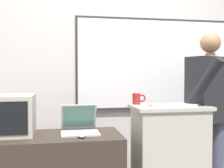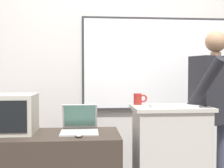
{
  "view_description": "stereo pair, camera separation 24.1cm",
  "coord_description": "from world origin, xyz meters",
  "px_view_note": "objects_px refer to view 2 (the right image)",
  "views": [
    {
      "loc": [
        -0.54,
        -1.86,
        1.26
      ],
      "look_at": [
        -0.1,
        0.51,
        1.17
      ],
      "focal_mm": 45.0,
      "sensor_mm": 36.0,
      "label": 1
    },
    {
      "loc": [
        -0.3,
        -1.89,
        1.26
      ],
      "look_at": [
        -0.1,
        0.51,
        1.17
      ],
      "focal_mm": 45.0,
      "sensor_mm": 36.0,
      "label": 2
    }
  ],
  "objects_px": {
    "lectern_podium": "(170,163)",
    "computer_mouse_by_laptop": "(79,135)",
    "person_presenter": "(215,107)",
    "wireless_keyboard": "(173,106)",
    "crt_monitor": "(14,114)",
    "coffee_mug": "(138,99)",
    "laptop": "(80,123)"
  },
  "relations": [
    {
      "from": "lectern_podium",
      "to": "computer_mouse_by_laptop",
      "type": "xyz_separation_m",
      "value": [
        -0.77,
        -0.12,
        0.28
      ]
    },
    {
      "from": "lectern_podium",
      "to": "coffee_mug",
      "type": "height_order",
      "value": "coffee_mug"
    },
    {
      "from": "lectern_podium",
      "to": "crt_monitor",
      "type": "distance_m",
      "value": 1.39
    },
    {
      "from": "lectern_podium",
      "to": "crt_monitor",
      "type": "bearing_deg",
      "value": 176.53
    },
    {
      "from": "crt_monitor",
      "to": "person_presenter",
      "type": "bearing_deg",
      "value": 1.59
    },
    {
      "from": "wireless_keyboard",
      "to": "coffee_mug",
      "type": "height_order",
      "value": "coffee_mug"
    },
    {
      "from": "lectern_podium",
      "to": "wireless_keyboard",
      "type": "relative_size",
      "value": 2.5
    },
    {
      "from": "person_presenter",
      "to": "coffee_mug",
      "type": "xyz_separation_m",
      "value": [
        -0.71,
        0.01,
        0.08
      ]
    },
    {
      "from": "person_presenter",
      "to": "crt_monitor",
      "type": "distance_m",
      "value": 1.78
    },
    {
      "from": "person_presenter",
      "to": "crt_monitor",
      "type": "height_order",
      "value": "person_presenter"
    },
    {
      "from": "laptop",
      "to": "lectern_podium",
      "type": "bearing_deg",
      "value": -8.09
    },
    {
      "from": "lectern_podium",
      "to": "person_presenter",
      "type": "height_order",
      "value": "person_presenter"
    },
    {
      "from": "coffee_mug",
      "to": "computer_mouse_by_laptop",
      "type": "bearing_deg",
      "value": -153.19
    },
    {
      "from": "laptop",
      "to": "wireless_keyboard",
      "type": "bearing_deg",
      "value": -11.73
    },
    {
      "from": "crt_monitor",
      "to": "wireless_keyboard",
      "type": "bearing_deg",
      "value": -5.67
    },
    {
      "from": "lectern_podium",
      "to": "laptop",
      "type": "bearing_deg",
      "value": 171.91
    },
    {
      "from": "laptop",
      "to": "person_presenter",
      "type": "bearing_deg",
      "value": 0.92
    },
    {
      "from": "laptop",
      "to": "computer_mouse_by_laptop",
      "type": "relative_size",
      "value": 3.31
    },
    {
      "from": "computer_mouse_by_laptop",
      "to": "crt_monitor",
      "type": "bearing_deg",
      "value": 159.88
    },
    {
      "from": "laptop",
      "to": "coffee_mug",
      "type": "height_order",
      "value": "coffee_mug"
    },
    {
      "from": "wireless_keyboard",
      "to": "crt_monitor",
      "type": "relative_size",
      "value": 1.09
    },
    {
      "from": "lectern_podium",
      "to": "laptop",
      "type": "xyz_separation_m",
      "value": [
        -0.77,
        0.11,
        0.34
      ]
    },
    {
      "from": "wireless_keyboard",
      "to": "computer_mouse_by_laptop",
      "type": "bearing_deg",
      "value": -174.86
    },
    {
      "from": "wireless_keyboard",
      "to": "computer_mouse_by_laptop",
      "type": "distance_m",
      "value": 0.81
    },
    {
      "from": "lectern_podium",
      "to": "laptop",
      "type": "distance_m",
      "value": 0.85
    },
    {
      "from": "wireless_keyboard",
      "to": "crt_monitor",
      "type": "distance_m",
      "value": 1.34
    },
    {
      "from": "laptop",
      "to": "wireless_keyboard",
      "type": "height_order",
      "value": "wireless_keyboard"
    },
    {
      "from": "person_presenter",
      "to": "crt_monitor",
      "type": "relative_size",
      "value": 4.57
    },
    {
      "from": "lectern_podium",
      "to": "crt_monitor",
      "type": "height_order",
      "value": "crt_monitor"
    },
    {
      "from": "lectern_podium",
      "to": "person_presenter",
      "type": "bearing_deg",
      "value": 15.88
    },
    {
      "from": "computer_mouse_by_laptop",
      "to": "coffee_mug",
      "type": "distance_m",
      "value": 0.64
    },
    {
      "from": "coffee_mug",
      "to": "lectern_podium",
      "type": "bearing_deg",
      "value": -29.19
    }
  ]
}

